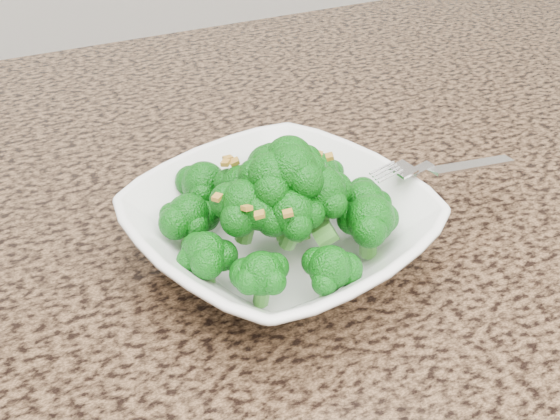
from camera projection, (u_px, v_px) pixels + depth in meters
name	position (u px, v px, depth m)	size (l,w,h in m)	color
granite_counter	(156.00, 289.00, 0.59)	(1.64, 1.04, 0.03)	brown
bowl	(280.00, 230.00, 0.59)	(0.24, 0.24, 0.06)	white
broccoli_pile	(280.00, 164.00, 0.55)	(0.21, 0.21, 0.07)	#0B640C
garlic_topping	(280.00, 120.00, 0.53)	(0.13, 0.13, 0.01)	#B8872C
fork	(425.00, 168.00, 0.60)	(0.17, 0.03, 0.01)	silver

